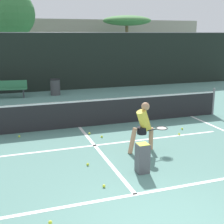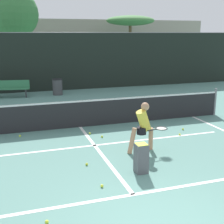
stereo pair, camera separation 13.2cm
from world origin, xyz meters
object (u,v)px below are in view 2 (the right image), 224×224
at_px(ball_hopper, 141,158).
at_px(trash_bin, 57,87).
at_px(courtside_bench, 11,88).
at_px(player_practicing, 143,125).

bearing_deg(ball_hopper, trash_bin, 92.35).
relative_size(courtside_bench, trash_bin, 2.24).
distance_m(ball_hopper, courtside_bench, 10.65).
xyz_separation_m(courtside_bench, trash_bin, (2.37, -0.08, -0.05)).
bearing_deg(ball_hopper, courtside_bench, 105.17).
bearing_deg(courtside_bench, player_practicing, -61.05).
bearing_deg(trash_bin, player_practicing, -83.50).
height_order(player_practicing, trash_bin, player_practicing).
distance_m(courtside_bench, trash_bin, 2.37).
bearing_deg(player_practicing, ball_hopper, -126.40).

